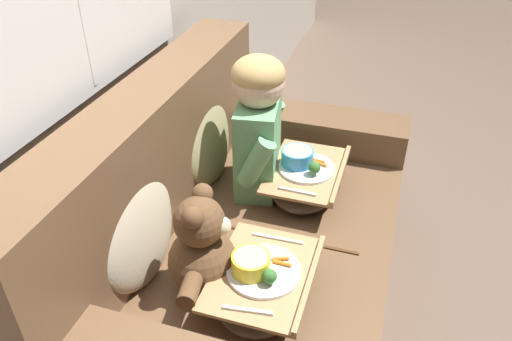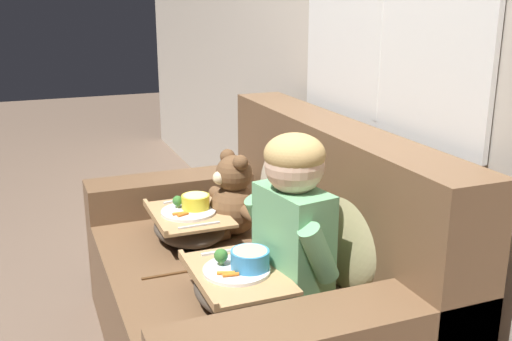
% 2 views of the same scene
% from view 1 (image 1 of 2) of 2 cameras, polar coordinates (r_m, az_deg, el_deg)
% --- Properties ---
extents(ground_plane, '(14.00, 14.00, 0.00)m').
position_cam_1_polar(ground_plane, '(2.18, -0.27, -16.13)').
color(ground_plane, brown).
extents(couch, '(1.62, 1.00, 0.97)m').
position_cam_1_polar(couch, '(1.95, -2.33, -9.24)').
color(couch, brown).
rests_on(couch, ground_plane).
extents(throw_pillow_behind_child, '(0.42, 0.20, 0.43)m').
position_cam_1_polar(throw_pillow_behind_child, '(2.06, -5.96, 4.02)').
color(throw_pillow_behind_child, tan).
rests_on(throw_pillow_behind_child, couch).
extents(throw_pillow_behind_teddy, '(0.43, 0.21, 0.45)m').
position_cam_1_polar(throw_pillow_behind_teddy, '(1.63, -13.92, -5.96)').
color(throw_pillow_behind_teddy, '#C1B293').
rests_on(throw_pillow_behind_teddy, couch).
extents(child_figure, '(0.42, 0.22, 0.57)m').
position_cam_1_polar(child_figure, '(1.93, 0.28, 5.88)').
color(child_figure, '#66A370').
rests_on(child_figure, couch).
extents(teddy_bear, '(0.39, 0.28, 0.36)m').
position_cam_1_polar(teddy_bear, '(1.57, -6.07, -9.04)').
color(teddy_bear, brown).
rests_on(teddy_bear, couch).
extents(lap_tray_child, '(0.41, 0.29, 0.19)m').
position_cam_1_polar(lap_tray_child, '(2.01, 5.67, -0.97)').
color(lap_tray_child, '#473D33').
rests_on(lap_tray_child, child_figure).
extents(lap_tray_teddy, '(0.40, 0.30, 0.19)m').
position_cam_1_polar(lap_tray_teddy, '(1.58, 0.83, -12.82)').
color(lap_tray_teddy, '#473D33').
rests_on(lap_tray_teddy, teddy_bear).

